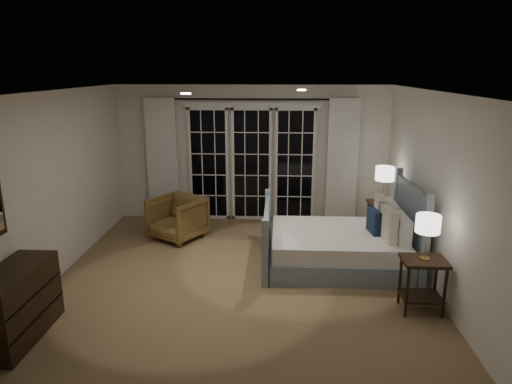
{
  "coord_description": "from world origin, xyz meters",
  "views": [
    {
      "loc": [
        0.5,
        -5.81,
        2.77
      ],
      "look_at": [
        0.18,
        0.54,
        1.05
      ],
      "focal_mm": 32.0,
      "sensor_mm": 36.0,
      "label": 1
    }
  ],
  "objects_px": {
    "nightstand_left": "(423,277)",
    "dresser": "(16,305)",
    "bed": "(341,245)",
    "armchair": "(177,218)",
    "lamp_left": "(428,224)",
    "lamp_right": "(385,174)",
    "nightstand_right": "(382,214)"
  },
  "relations": [
    {
      "from": "armchair",
      "to": "lamp_left",
      "type": "bearing_deg",
      "value": -1.82
    },
    {
      "from": "lamp_left",
      "to": "armchair",
      "type": "bearing_deg",
      "value": 146.68
    },
    {
      "from": "nightstand_left",
      "to": "lamp_right",
      "type": "xyz_separation_m",
      "value": [
        0.05,
        2.42,
        0.68
      ]
    },
    {
      "from": "nightstand_right",
      "to": "lamp_right",
      "type": "distance_m",
      "value": 0.69
    },
    {
      "from": "nightstand_left",
      "to": "nightstand_right",
      "type": "distance_m",
      "value": 2.42
    },
    {
      "from": "nightstand_right",
      "to": "dresser",
      "type": "distance_m",
      "value": 5.51
    },
    {
      "from": "nightstand_left",
      "to": "armchair",
      "type": "relative_size",
      "value": 0.83
    },
    {
      "from": "bed",
      "to": "armchair",
      "type": "distance_m",
      "value": 2.78
    },
    {
      "from": "nightstand_left",
      "to": "dresser",
      "type": "height_order",
      "value": "dresser"
    },
    {
      "from": "nightstand_right",
      "to": "lamp_right",
      "type": "xyz_separation_m",
      "value": [
        -0.0,
        0.0,
        0.69
      ]
    },
    {
      "from": "armchair",
      "to": "dresser",
      "type": "xyz_separation_m",
      "value": [
        -1.05,
        -3.01,
        0.03
      ]
    },
    {
      "from": "lamp_left",
      "to": "armchair",
      "type": "xyz_separation_m",
      "value": [
        -3.37,
        2.22,
        -0.72
      ]
    },
    {
      "from": "lamp_right",
      "to": "bed",
      "type": "bearing_deg",
      "value": -125.1
    },
    {
      "from": "lamp_left",
      "to": "lamp_right",
      "type": "xyz_separation_m",
      "value": [
        0.05,
        2.42,
        0.03
      ]
    },
    {
      "from": "lamp_right",
      "to": "dresser",
      "type": "bearing_deg",
      "value": -144.29
    },
    {
      "from": "armchair",
      "to": "dresser",
      "type": "bearing_deg",
      "value": -77.71
    },
    {
      "from": "dresser",
      "to": "armchair",
      "type": "bearing_deg",
      "value": 70.79
    },
    {
      "from": "nightstand_right",
      "to": "lamp_left",
      "type": "distance_m",
      "value": 2.51
    },
    {
      "from": "bed",
      "to": "nightstand_left",
      "type": "distance_m",
      "value": 1.48
    },
    {
      "from": "nightstand_left",
      "to": "lamp_right",
      "type": "relative_size",
      "value": 1.09
    },
    {
      "from": "nightstand_left",
      "to": "dresser",
      "type": "bearing_deg",
      "value": -169.84
    },
    {
      "from": "nightstand_right",
      "to": "armchair",
      "type": "distance_m",
      "value": 3.43
    },
    {
      "from": "nightstand_left",
      "to": "nightstand_right",
      "type": "relative_size",
      "value": 1.03
    },
    {
      "from": "nightstand_right",
      "to": "lamp_right",
      "type": "height_order",
      "value": "lamp_right"
    },
    {
      "from": "nightstand_right",
      "to": "lamp_right",
      "type": "relative_size",
      "value": 1.05
    },
    {
      "from": "nightstand_right",
      "to": "nightstand_left",
      "type": "bearing_deg",
      "value": -91.17
    },
    {
      "from": "lamp_right",
      "to": "armchair",
      "type": "height_order",
      "value": "lamp_right"
    },
    {
      "from": "nightstand_left",
      "to": "armchair",
      "type": "xyz_separation_m",
      "value": [
        -3.37,
        2.22,
        -0.07
      ]
    },
    {
      "from": "lamp_right",
      "to": "armchair",
      "type": "relative_size",
      "value": 0.76
    },
    {
      "from": "armchair",
      "to": "lamp_right",
      "type": "bearing_deg",
      "value": 34.9
    },
    {
      "from": "lamp_left",
      "to": "lamp_right",
      "type": "bearing_deg",
      "value": 88.83
    },
    {
      "from": "lamp_left",
      "to": "armchair",
      "type": "distance_m",
      "value": 4.1
    }
  ]
}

